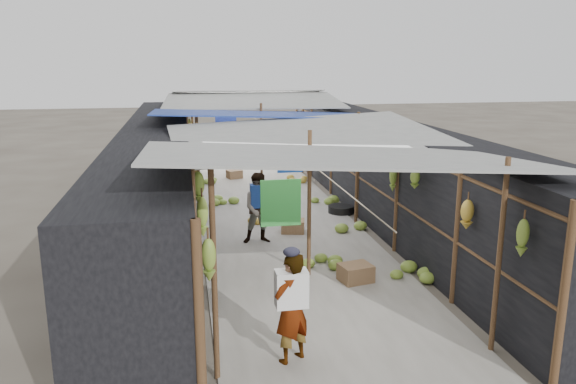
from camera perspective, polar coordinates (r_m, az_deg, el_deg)
ground at (r=7.48m, az=7.34°, el=-16.92°), size 80.00×80.00×0.00m
aisle_slab at (r=13.34m, az=-1.18°, el=-2.96°), size 3.60×16.00×0.02m
stall_left at (r=12.91m, az=-13.11°, el=1.36°), size 1.40×15.00×2.30m
stall_right at (r=13.75m, az=9.98°, el=2.23°), size 1.40×15.00×2.30m
crate_near at (r=12.42m, az=0.50°, el=-3.52°), size 0.58×0.51×0.30m
crate_mid at (r=9.83m, az=6.89°, el=-8.21°), size 0.61×0.53×0.32m
crate_back at (r=18.11m, az=-5.46°, el=1.79°), size 0.54×0.49×0.28m
black_basin at (r=14.07m, az=5.38°, el=-1.78°), size 0.64×0.64×0.19m
vendor_elderly at (r=7.14m, az=0.35°, el=-11.72°), size 0.64×0.58×1.46m
shopper_blue at (r=11.62m, az=-2.84°, el=-1.66°), size 0.75×0.60×1.50m
vendor_seated at (r=17.52m, az=2.08°, el=2.51°), size 0.46×0.65×0.92m
market_canopy at (r=13.21m, az=-1.36°, el=7.48°), size 5.62×15.20×2.77m
hanging_bananas at (r=12.94m, az=-1.60°, el=4.16°), size 3.96×14.10×0.79m
floor_bananas at (r=13.54m, az=1.25°, el=-2.06°), size 3.48×9.02×0.35m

